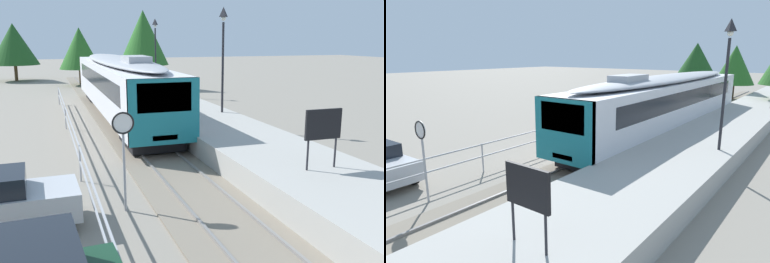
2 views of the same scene
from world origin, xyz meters
The scene contains 12 objects.
ground_plane centered at (-3.00, 22.00, 0.00)m, with size 160.00×160.00×0.00m, color gray.
track_rails centered at (0.00, 22.00, 0.03)m, with size 3.20×60.00×0.14m.
commuter_train centered at (0.00, 23.34, 2.15)m, with size 2.82×20.33×3.74m.
station_platform centered at (3.25, 22.00, 0.45)m, with size 3.90×60.00×0.90m, color #A8A59E.
platform_lamp_mid_platform centered at (4.50, 18.31, 4.62)m, with size 0.34×0.34×5.35m.
platform_lamp_far_end centered at (4.50, 32.21, 4.62)m, with size 0.34×0.34×5.35m.
platform_notice_board centered at (3.38, 8.16, 2.19)m, with size 1.20×0.08×1.80m.
speed_limit_sign centered at (-2.34, 9.00, 2.12)m, with size 0.61×0.10×2.81m.
carpark_fence centered at (-3.30, 12.00, 0.91)m, with size 0.06×36.06×1.25m.
tree_behind_carpark centered at (4.84, 38.08, 4.75)m, with size 4.71×4.71×7.27m.
tree_behind_station_far centered at (-7.11, 49.91, 4.06)m, with size 5.33×5.33×6.32m.
tree_distant_left centered at (-0.64, 42.69, 3.72)m, with size 4.12×4.12×5.77m.
Camera 1 is at (-4.26, -2.18, 4.71)m, focal length 40.11 mm.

